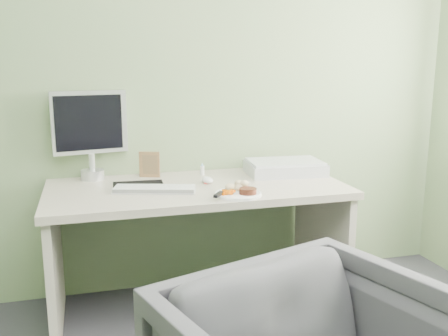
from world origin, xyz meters
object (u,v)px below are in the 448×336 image
object	(u,v)px
plate	(238,194)
monitor	(90,130)
scanner	(285,168)
desk	(197,218)

from	to	relation	value
plate	monitor	xyz separation A→B (m)	(-0.70, 0.57, 0.28)
scanner	monitor	xyz separation A→B (m)	(-1.11, 0.17, 0.25)
desk	monitor	world-z (taller)	monitor
plate	scanner	distance (m)	0.58
scanner	desk	bearing A→B (deg)	-161.62
desk	plate	world-z (taller)	plate
desk	scanner	world-z (taller)	scanner
desk	scanner	xyz separation A→B (m)	(0.57, 0.14, 0.22)
plate	scanner	xyz separation A→B (m)	(0.41, 0.40, 0.03)
plate	scanner	bearing A→B (deg)	43.97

